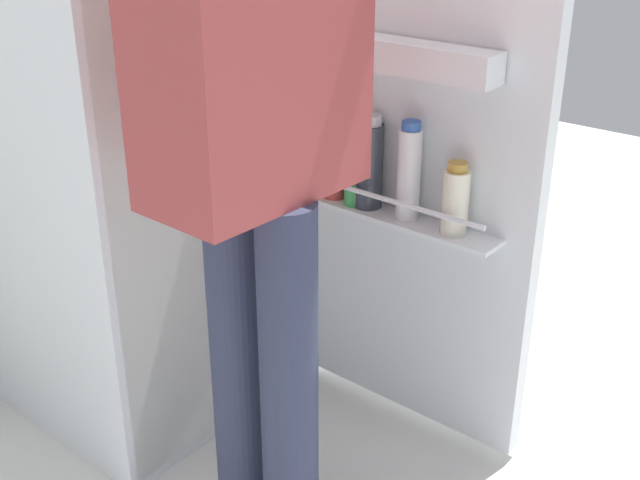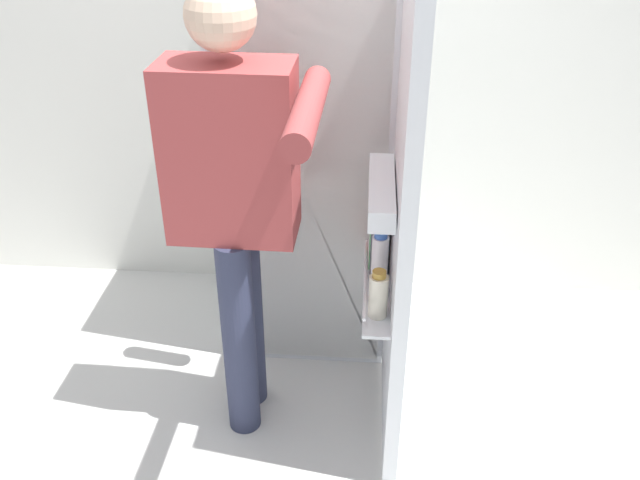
{
  "view_description": "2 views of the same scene",
  "coord_description": "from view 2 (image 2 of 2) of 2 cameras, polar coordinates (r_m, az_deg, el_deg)",
  "views": [
    {
      "loc": [
        -1.2,
        -1.06,
        1.37
      ],
      "look_at": [
        0.0,
        -0.06,
        0.64
      ],
      "focal_mm": 45.43,
      "sensor_mm": 36.0,
      "label": 1
    },
    {
      "loc": [
        0.24,
        -2.0,
        1.95
      ],
      "look_at": [
        0.1,
        -0.1,
        0.81
      ],
      "focal_mm": 38.18,
      "sensor_mm": 36.0,
      "label": 2
    }
  ],
  "objects": [
    {
      "name": "person",
      "position": [
        2.21,
        -7.04,
        4.24
      ],
      "size": [
        0.52,
        0.73,
        1.62
      ],
      "color": "#2D334C",
      "rests_on": "ground_plane"
    },
    {
      "name": "kitchen_wall",
      "position": [
        3.02,
        -0.36,
        18.0
      ],
      "size": [
        4.4,
        0.1,
        2.56
      ],
      "primitive_type": "cube",
      "color": "silver",
      "rests_on": "ground_plane"
    },
    {
      "name": "refrigerator",
      "position": [
        2.76,
        -0.49,
        6.86
      ],
      "size": [
        0.72,
        1.27,
        1.66
      ],
      "color": "silver",
      "rests_on": "ground_plane"
    },
    {
      "name": "ground_plane",
      "position": [
        2.8,
        -1.84,
        -13.28
      ],
      "size": [
        6.47,
        6.47,
        0.0
      ],
      "primitive_type": "plane",
      "color": "silver"
    }
  ]
}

